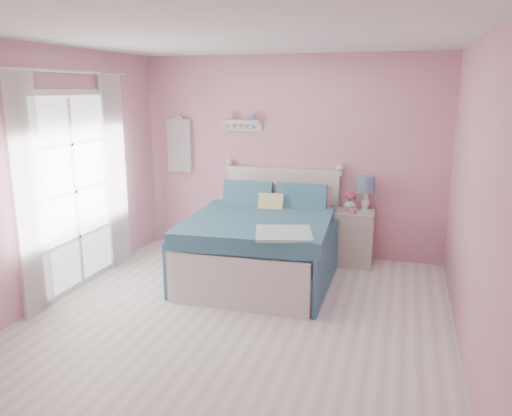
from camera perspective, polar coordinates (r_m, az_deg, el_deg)
The scene contains 13 objects.
floor at distance 4.87m, azimuth -2.43°, elevation -12.95°, with size 4.50×4.50×0.00m, color beige.
room_shell at distance 4.40m, azimuth -2.63°, elevation 5.86°, with size 4.50×4.50×4.50m.
bed at distance 5.85m, azimuth 0.83°, elevation -4.13°, with size 1.66×2.03×1.15m.
nightstand at distance 6.40m, azimuth 11.13°, elevation -3.34°, with size 0.47×0.47×0.68m.
table_lamp at distance 6.31m, azimuth 12.44°, elevation 2.38°, with size 0.22×0.22×0.44m.
vase at distance 6.34m, azimuth 10.68°, elevation 0.47°, with size 0.16×0.16×0.17m, color silver.
teacup at distance 6.19m, azimuth 10.98°, elevation -0.29°, with size 0.10×0.10×0.08m, color #CE8A96.
roses at distance 6.31m, azimuth 10.71°, elevation 1.54°, with size 0.14×0.11×0.12m.
wall_shelf at distance 6.65m, azimuth -1.54°, elevation 9.73°, with size 0.50×0.15×0.25m.
hanging_dress at distance 7.01m, azimuth -8.78°, elevation 7.03°, with size 0.34×0.03×0.72m, color white.
french_door at distance 5.76m, azimuth -20.04°, elevation 1.72°, with size 0.04×1.32×2.16m.
curtain_near at distance 5.15m, azimuth -24.56°, elevation 1.19°, with size 0.04×0.40×2.32m, color white.
curtain_far at distance 6.32m, azimuth -15.77°, elevation 3.98°, with size 0.04×0.40×2.32m, color white.
Camera 1 is at (1.44, -4.12, 2.16)m, focal length 35.00 mm.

